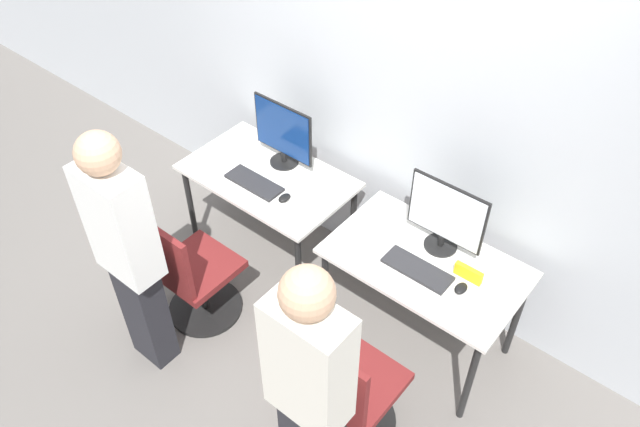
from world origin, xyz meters
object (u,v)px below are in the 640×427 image
monitor_left (283,134)px  person_right (309,390)px  monitor_right (446,216)px  office_chair_right (350,394)px  office_chair_left (193,278)px  keyboard_right (417,269)px  mouse_left (284,198)px  keyboard_left (254,183)px  person_left (127,250)px  mouse_right (461,288)px

monitor_left → person_right: size_ratio=0.28×
monitor_left → monitor_right: (1.20, -0.01, 0.00)m
office_chair_right → office_chair_left: bearing=178.8°
monitor_right → keyboard_right: bearing=-90.0°
office_chair_left → mouse_left: bearing=68.4°
office_chair_left → person_right: 1.45m
keyboard_left → monitor_right: (1.20, 0.27, 0.22)m
person_left → keyboard_left: bearing=91.1°
office_chair_left → office_chair_right: same height
monitor_left → office_chair_left: 1.07m
mouse_right → keyboard_right: bearing=-174.1°
keyboard_left → mouse_left: bearing=1.8°
keyboard_left → office_chair_right: 1.45m
monitor_right → mouse_right: bearing=-40.4°
keyboard_left → mouse_right: (1.46, 0.06, 0.01)m
keyboard_left → person_left: person_left is taller
person_left → mouse_right: person_left is taller
keyboard_right → mouse_right: 0.26m
keyboard_left → person_left: size_ratio=0.24×
mouse_right → person_right: 1.08m
monitor_left → office_chair_left: bearing=-89.3°
keyboard_right → person_right: bearing=-85.2°
keyboard_right → monitor_left: bearing=167.9°
keyboard_left → office_chair_right: bearing=-26.6°
keyboard_left → mouse_left: (0.25, 0.01, 0.01)m
office_chair_left → monitor_right: monitor_right is taller
office_chair_left → mouse_right: office_chair_left is taller
keyboard_left → office_chair_left: 0.71m
monitor_right → keyboard_right: (0.00, -0.24, -0.22)m
keyboard_left → monitor_right: monitor_right is taller
monitor_right → keyboard_right: size_ratio=1.18×
mouse_left → monitor_right: bearing=15.7°
office_chair_left → person_right: size_ratio=0.53×
office_chair_left → monitor_right: bearing=36.2°
mouse_left → monitor_right: monitor_right is taller
keyboard_right → keyboard_left: bearing=-178.5°
office_chair_right → person_left: bearing=-164.6°
mouse_right → office_chair_right: 0.81m
mouse_left → person_right: 1.45m
monitor_left → office_chair_right: (1.25, -0.91, -0.60)m
office_chair_left → person_left: person_left is taller
mouse_right → person_right: (-0.17, -1.05, 0.16)m
person_left → person_right: 1.27m
office_chair_left → mouse_right: (1.45, 0.66, 0.38)m
keyboard_left → mouse_left: mouse_left is taller
mouse_left → mouse_right: size_ratio=1.00×
keyboard_right → office_chair_right: office_chair_right is taller
office_chair_right → person_right: (0.04, -0.37, 0.55)m
mouse_left → person_right: person_right is taller
person_left → monitor_right: person_left is taller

